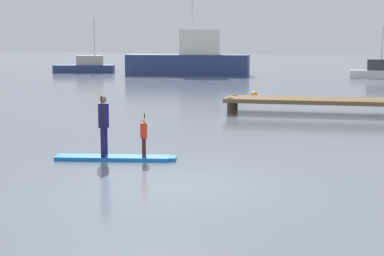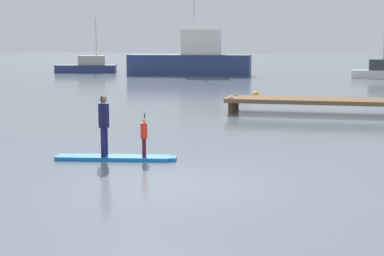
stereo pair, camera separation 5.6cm
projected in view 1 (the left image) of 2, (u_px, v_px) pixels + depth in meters
name	position (u px, v px, depth m)	size (l,w,h in m)	color
ground_plane	(182.00, 184.00, 13.35)	(240.00, 240.00, 0.00)	slate
paddleboard_near	(116.00, 158.00, 16.01)	(3.34, 1.04, 0.10)	blue
paddler_adult	(104.00, 122.00, 15.87)	(0.33, 0.52, 1.69)	#19194C
paddler_child_solo	(144.00, 135.00, 15.88)	(0.21, 0.38, 1.17)	#4C1419
fishing_boat_white_large	(190.00, 60.00, 52.38)	(11.07, 3.34, 8.95)	navy
fishing_boat_green_midground	(381.00, 72.00, 48.67)	(5.25, 1.28, 4.32)	silver
motor_boat_small_navy	(86.00, 66.00, 56.90)	(6.07, 3.14, 5.29)	navy
floating_dock	(367.00, 102.00, 25.25)	(12.38, 2.05, 0.68)	brown
mooring_buoy_near	(254.00, 95.00, 32.52)	(0.37, 0.37, 0.37)	orange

